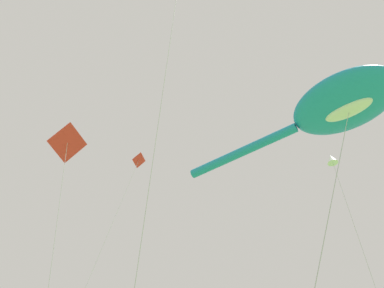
% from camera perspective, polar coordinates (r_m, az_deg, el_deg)
% --- Properties ---
extents(big_show_kite, '(7.77, 9.31, 15.98)m').
position_cam_1_polar(big_show_kite, '(18.46, 19.20, 4.94)').
color(big_show_kite, '#1E8CBF').
rests_on(big_show_kite, ground).
extents(small_kite_bird_shape, '(2.30, 1.22, 13.74)m').
position_cam_1_polar(small_kite_bird_shape, '(16.25, -16.53, -0.90)').
color(small_kite_bird_shape, red).
rests_on(small_kite_bird_shape, ground).
extents(small_kite_stunt_black, '(3.79, 1.13, 17.27)m').
position_cam_1_polar(small_kite_stunt_black, '(20.53, -8.62, -5.68)').
color(small_kite_stunt_black, red).
rests_on(small_kite_stunt_black, ground).
extents(small_kite_triangle_green, '(1.31, 1.06, 18.55)m').
position_cam_1_polar(small_kite_triangle_green, '(24.70, 18.39, -2.34)').
color(small_kite_triangle_green, white).
rests_on(small_kite_triangle_green, ground).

